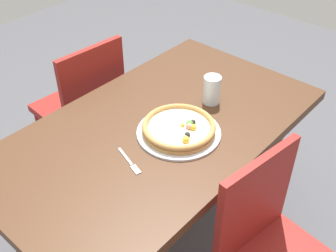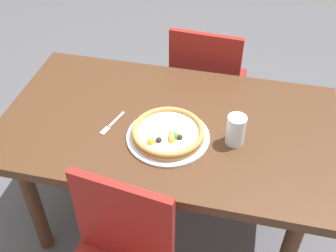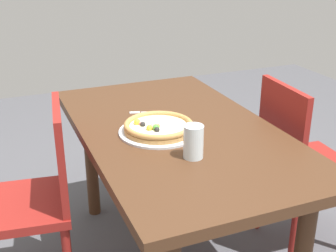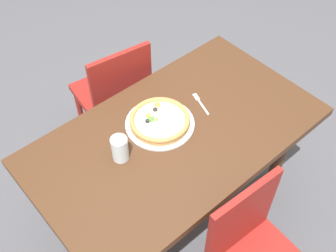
{
  "view_description": "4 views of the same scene",
  "coord_description": "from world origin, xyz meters",
  "px_view_note": "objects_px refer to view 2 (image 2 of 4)",
  "views": [
    {
      "loc": [
        1.0,
        0.94,
        1.81
      ],
      "look_at": [
        -0.01,
        0.05,
        0.75
      ],
      "focal_mm": 44.32,
      "sensor_mm": 36.0,
      "label": 1
    },
    {
      "loc": [
        -0.3,
        1.32,
        1.92
      ],
      "look_at": [
        -0.01,
        0.05,
        0.75
      ],
      "focal_mm": 44.43,
      "sensor_mm": 36.0,
      "label": 2
    },
    {
      "loc": [
        -1.68,
        0.74,
        1.5
      ],
      "look_at": [
        -0.01,
        0.05,
        0.75
      ],
      "focal_mm": 47.75,
      "sensor_mm": 36.0,
      "label": 3
    },
    {
      "loc": [
        -0.9,
        -0.97,
        2.29
      ],
      "look_at": [
        -0.01,
        0.05,
        0.75
      ],
      "focal_mm": 44.39,
      "sensor_mm": 36.0,
      "label": 4
    }
  ],
  "objects_px": {
    "dining_table": "(168,138)",
    "pizza": "(168,132)",
    "chair_near": "(207,85)",
    "plate": "(168,137)",
    "drinking_glass": "(236,130)",
    "fork": "(111,125)"
  },
  "relations": [
    {
      "from": "dining_table",
      "to": "plate",
      "type": "height_order",
      "value": "plate"
    },
    {
      "from": "drinking_glass",
      "to": "dining_table",
      "type": "bearing_deg",
      "value": -11.63
    },
    {
      "from": "pizza",
      "to": "drinking_glass",
      "type": "xyz_separation_m",
      "value": [
        -0.27,
        -0.04,
        0.04
      ]
    },
    {
      "from": "dining_table",
      "to": "pizza",
      "type": "height_order",
      "value": "pizza"
    },
    {
      "from": "fork",
      "to": "dining_table",
      "type": "bearing_deg",
      "value": 125.13
    },
    {
      "from": "pizza",
      "to": "dining_table",
      "type": "bearing_deg",
      "value": -76.58
    },
    {
      "from": "pizza",
      "to": "drinking_glass",
      "type": "height_order",
      "value": "drinking_glass"
    },
    {
      "from": "plate",
      "to": "fork",
      "type": "relative_size",
      "value": 2.14
    },
    {
      "from": "drinking_glass",
      "to": "fork",
      "type": "bearing_deg",
      "value": 1.67
    },
    {
      "from": "chair_near",
      "to": "dining_table",
      "type": "bearing_deg",
      "value": -94.33
    },
    {
      "from": "pizza",
      "to": "fork",
      "type": "bearing_deg",
      "value": -5.03
    },
    {
      "from": "dining_table",
      "to": "chair_near",
      "type": "relative_size",
      "value": 1.63
    },
    {
      "from": "plate",
      "to": "fork",
      "type": "height_order",
      "value": "plate"
    },
    {
      "from": "chair_near",
      "to": "pizza",
      "type": "height_order",
      "value": "chair_near"
    },
    {
      "from": "chair_near",
      "to": "fork",
      "type": "xyz_separation_m",
      "value": [
        0.32,
        0.71,
        0.24
      ]
    },
    {
      "from": "plate",
      "to": "dining_table",
      "type": "bearing_deg",
      "value": -76.51
    },
    {
      "from": "plate",
      "to": "pizza",
      "type": "relative_size",
      "value": 1.15
    },
    {
      "from": "dining_table",
      "to": "drinking_glass",
      "type": "bearing_deg",
      "value": 168.37
    },
    {
      "from": "plate",
      "to": "drinking_glass",
      "type": "xyz_separation_m",
      "value": [
        -0.27,
        -0.04,
        0.06
      ]
    },
    {
      "from": "chair_near",
      "to": "fork",
      "type": "bearing_deg",
      "value": -110.97
    },
    {
      "from": "dining_table",
      "to": "chair_near",
      "type": "height_order",
      "value": "chair_near"
    },
    {
      "from": "dining_table",
      "to": "pizza",
      "type": "relative_size",
      "value": 4.81
    }
  ]
}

